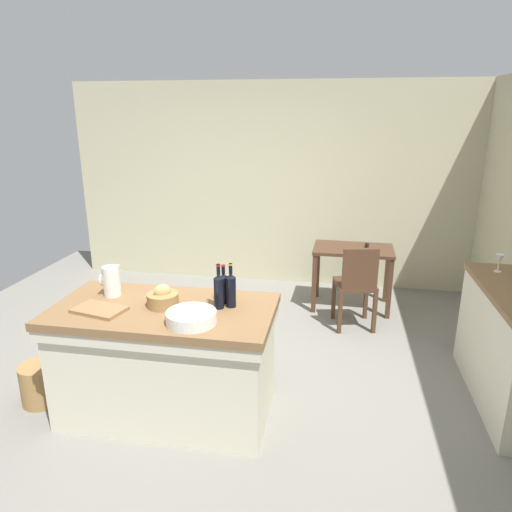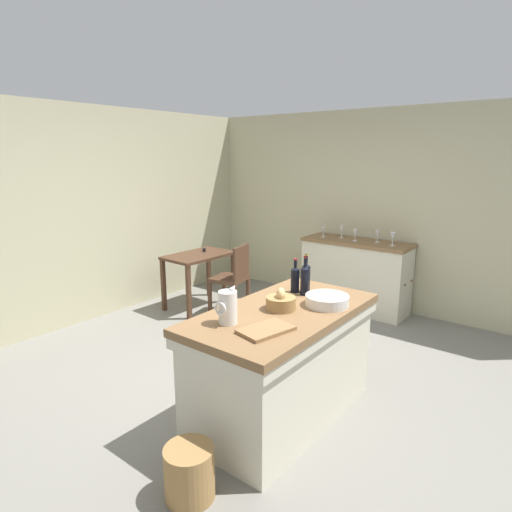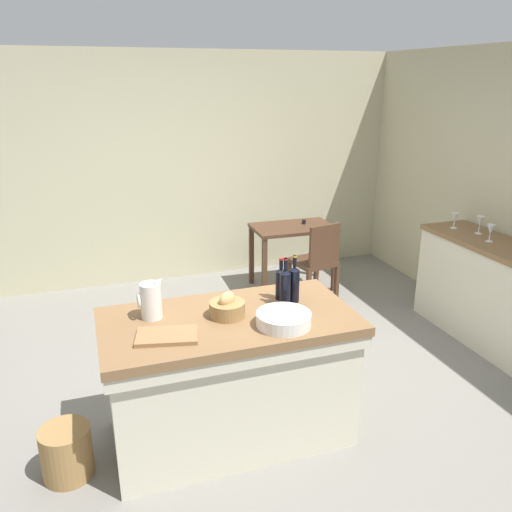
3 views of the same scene
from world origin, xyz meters
name	(u,v)px [view 1 (image 1 of 3)]	position (x,y,z in m)	size (l,w,h in m)	color
ground_plane	(228,380)	(0.00, 0.00, 0.00)	(6.76, 6.76, 0.00)	slate
wall_back	(272,185)	(0.00, 2.60, 1.30)	(5.32, 0.12, 2.60)	#B7B28E
island_table	(166,357)	(-0.34, -0.51, 0.47)	(1.60, 0.84, 0.88)	brown
writing_desk	(353,258)	(1.06, 1.81, 0.61)	(0.91, 0.58, 0.78)	#472D1E
wooden_chair	(356,284)	(1.09, 1.23, 0.50)	(0.47, 0.47, 0.92)	#472D1E
pitcher	(111,281)	(-0.80, -0.36, 1.00)	(0.17, 0.13, 0.27)	silver
wash_bowl	(191,317)	(-0.06, -0.73, 0.92)	(0.34, 0.34, 0.08)	silver
bread_basket	(163,299)	(-0.35, -0.49, 0.94)	(0.23, 0.23, 0.17)	olive
cutting_board	(99,310)	(-0.75, -0.66, 0.89)	(0.35, 0.22, 0.02)	olive
wine_bottle_dark	(231,289)	(0.14, -0.41, 1.01)	(0.07, 0.07, 0.33)	black
wine_bottle_amber	(224,287)	(0.07, -0.35, 1.00)	(0.07, 0.07, 0.29)	black
wine_bottle_green	(219,290)	(0.06, -0.45, 1.01)	(0.07, 0.07, 0.33)	black
wine_glass_far_right	(499,260)	(2.22, 0.58, 1.03)	(0.07, 0.07, 0.15)	white
wicker_hamper	(41,383)	(-1.39, -0.56, 0.16)	(0.30, 0.30, 0.33)	olive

